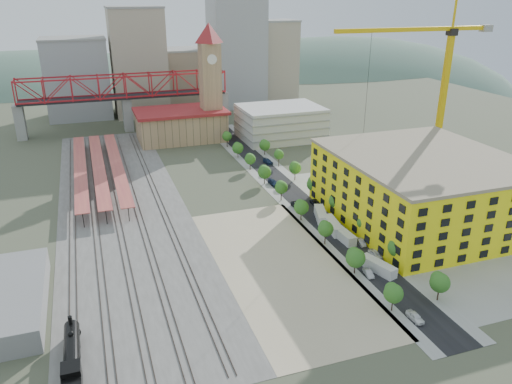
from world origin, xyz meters
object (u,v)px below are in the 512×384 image
object	(u,v)px
clock_tower	(210,71)
site_trailer_d	(321,215)
site_trailer_c	(333,226)
site_trailer_b	(343,235)
site_trailer_a	(378,267)
locomotive	(72,364)
car_0	(415,317)
construction_building	(422,188)
tower_crane	(436,74)

from	to	relation	value
clock_tower	site_trailer_d	world-z (taller)	clock_tower
site_trailer_c	site_trailer_b	bearing A→B (deg)	-82.24
site_trailer_a	site_trailer_c	size ratio (longest dim) A/B	0.94
locomotive	car_0	size ratio (longest dim) A/B	5.35
construction_building	car_0	xyz separation A→B (m)	(-29.00, -39.24, -8.66)
site_trailer_a	site_trailer_c	world-z (taller)	site_trailer_c
site_trailer_a	site_trailer_b	distance (m)	16.71
construction_building	site_trailer_b	world-z (taller)	construction_building
tower_crane	site_trailer_b	world-z (taller)	tower_crane
site_trailer_a	car_0	world-z (taller)	site_trailer_a
construction_building	site_trailer_c	bearing A→B (deg)	176.89
locomotive	site_trailer_d	bearing A→B (deg)	32.40
clock_tower	site_trailer_d	bearing A→B (deg)	-84.99
locomotive	site_trailer_b	world-z (taller)	locomotive
site_trailer_a	site_trailer_c	bearing A→B (deg)	73.02
construction_building	tower_crane	distance (m)	41.86
site_trailer_b	site_trailer_d	size ratio (longest dim) A/B	0.97
locomotive	site_trailer_c	bearing A→B (deg)	27.61
clock_tower	car_0	xyz separation A→B (m)	(5.00, -139.24, -27.95)
tower_crane	site_trailer_d	bearing A→B (deg)	-159.92
site_trailer_c	car_0	world-z (taller)	site_trailer_c
tower_crane	clock_tower	bearing A→B (deg)	126.19
site_trailer_c	site_trailer_d	size ratio (longest dim) A/B	1.02
locomotive	site_trailer_c	distance (m)	74.49
clock_tower	tower_crane	size ratio (longest dim) A/B	0.91
site_trailer_b	car_0	distance (m)	35.17
site_trailer_c	car_0	distance (m)	40.77
clock_tower	site_trailer_d	size ratio (longest dim) A/B	5.32
site_trailer_b	construction_building	bearing A→B (deg)	6.52
construction_building	site_trailer_a	distance (m)	34.35
construction_building	site_trailer_c	size ratio (longest dim) A/B	5.10
site_trailer_a	site_trailer_d	bearing A→B (deg)	73.02
locomotive	site_trailer_d	distance (m)	78.17
site_trailer_c	tower_crane	bearing A→B (deg)	35.43
tower_crane	car_0	size ratio (longest dim) A/B	13.06
construction_building	tower_crane	xyz separation A→B (m)	(20.34, 25.71, 26.03)
site_trailer_b	site_trailer_d	bearing A→B (deg)	87.33
site_trailer_a	site_trailer_b	world-z (taller)	site_trailer_b
tower_crane	site_trailer_b	xyz separation A→B (m)	(-46.34, -29.92, -34.15)
tower_crane	construction_building	bearing A→B (deg)	-128.35
construction_building	car_0	bearing A→B (deg)	-126.46
site_trailer_d	locomotive	bearing A→B (deg)	-130.22
car_0	site_trailer_c	bearing A→B (deg)	83.68
locomotive	tower_crane	world-z (taller)	tower_crane
site_trailer_b	car_0	world-z (taller)	site_trailer_b
site_trailer_a	site_trailer_c	distance (m)	22.33
site_trailer_c	site_trailer_d	distance (m)	7.36
construction_building	site_trailer_b	xyz separation A→B (m)	(-26.00, -4.20, -8.12)
tower_crane	site_trailer_b	size ratio (longest dim) A/B	6.08
site_trailer_b	site_trailer_c	distance (m)	5.62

